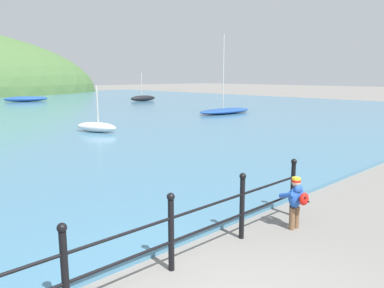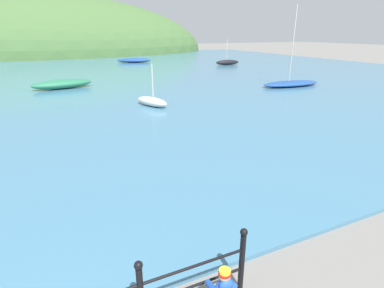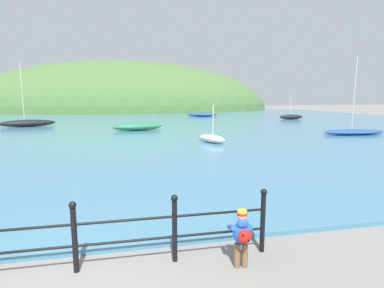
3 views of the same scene
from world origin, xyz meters
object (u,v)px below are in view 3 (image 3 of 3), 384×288
(child_in_coat, at_px, (242,234))
(boat_nearest_quay, at_px, (212,138))
(boat_twin_mast, at_px, (291,117))
(boat_green_fishing, at_px, (28,123))
(boat_mid_harbor, at_px, (138,127))
(boat_far_right, at_px, (354,132))
(boat_far_left, at_px, (202,115))

(child_in_coat, xyz_separation_m, boat_nearest_quay, (3.14, 13.17, -0.25))
(boat_twin_mast, bearing_deg, boat_green_fishing, -172.85)
(boat_mid_harbor, distance_m, boat_green_fishing, 11.56)
(boat_far_right, height_order, boat_twin_mast, boat_far_right)
(boat_nearest_quay, height_order, boat_green_fishing, boat_green_fishing)
(boat_nearest_quay, bearing_deg, boat_far_left, 77.65)
(boat_mid_harbor, xyz_separation_m, boat_twin_mast, (19.53, 9.19, -0.00))
(boat_nearest_quay, xyz_separation_m, boat_far_left, (5.50, 25.13, 0.03))
(child_in_coat, height_order, boat_mid_harbor, child_in_coat)
(boat_far_left, xyz_separation_m, boat_green_fishing, (-19.94, -11.65, 0.06))
(boat_twin_mast, bearing_deg, boat_far_left, 140.99)
(child_in_coat, xyz_separation_m, boat_far_right, (14.74, 14.96, -0.29))
(boat_far_left, bearing_deg, child_in_coat, -102.72)
(boat_far_left, xyz_separation_m, boat_mid_harbor, (-9.75, -17.11, 0.03))
(boat_far_right, bearing_deg, boat_twin_mast, 76.57)
(boat_far_right, bearing_deg, boat_mid_harbor, 158.53)
(boat_far_right, relative_size, boat_green_fishing, 0.95)
(boat_mid_harbor, bearing_deg, boat_twin_mast, 25.21)
(boat_far_right, bearing_deg, child_in_coat, -134.57)
(child_in_coat, distance_m, boat_green_fishing, 28.95)
(child_in_coat, relative_size, boat_twin_mast, 0.32)
(boat_nearest_quay, bearing_deg, child_in_coat, -103.42)
(boat_far_left, distance_m, boat_twin_mast, 12.58)
(boat_nearest_quay, height_order, boat_far_left, boat_nearest_quay)
(boat_mid_harbor, bearing_deg, boat_nearest_quay, -62.08)
(boat_far_right, distance_m, boat_mid_harbor, 17.03)
(boat_nearest_quay, xyz_separation_m, boat_far_right, (11.59, 1.79, -0.04))
(child_in_coat, height_order, boat_green_fishing, boat_green_fishing)
(boat_green_fishing, height_order, boat_twin_mast, boat_green_fishing)
(child_in_coat, xyz_separation_m, boat_far_left, (8.65, 38.30, -0.22))
(child_in_coat, height_order, boat_nearest_quay, boat_nearest_quay)
(boat_nearest_quay, height_order, boat_mid_harbor, boat_nearest_quay)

